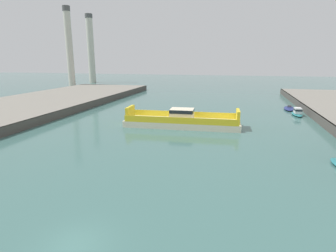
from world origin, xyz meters
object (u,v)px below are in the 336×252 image
object	(u,v)px
moored_boat_near_right	(297,113)
moored_boat_near_left	(289,108)
chain_ferry	(182,121)
smokestack_distant_a	(91,47)
smokestack_distant_b	(69,46)

from	to	relation	value
moored_boat_near_right	moored_boat_near_left	bearing A→B (deg)	92.40
chain_ferry	smokestack_distant_a	distance (m)	105.37
moored_boat_near_right	smokestack_distant_a	world-z (taller)	smokestack_distant_a
moored_boat_near_right	smokestack_distant_a	size ratio (longest dim) A/B	0.17
smokestack_distant_a	smokestack_distant_b	xyz separation A→B (m)	(6.85, -29.11, -0.82)
smokestack_distant_a	moored_boat_near_left	bearing A→B (deg)	-34.99
moored_boat_near_left	moored_boat_near_right	xyz separation A→B (m)	(0.31, -7.48, 0.37)
smokestack_distant_a	smokestack_distant_b	bearing A→B (deg)	-76.76
chain_ferry	smokestack_distant_a	size ratio (longest dim) A/B	0.62
moored_boat_near_left	smokestack_distant_a	world-z (taller)	smokestack_distant_a
chain_ferry	moored_boat_near_right	bearing A→B (deg)	34.87
smokestack_distant_b	moored_boat_near_left	bearing A→B (deg)	-21.28
moored_boat_near_left	smokestack_distant_a	distance (m)	105.42
moored_boat_near_left	smokestack_distant_a	bearing A→B (deg)	145.01
moored_boat_near_left	smokestack_distant_a	xyz separation A→B (m)	(-85.17, 59.61, 17.51)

